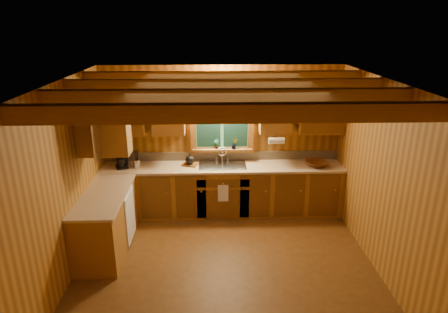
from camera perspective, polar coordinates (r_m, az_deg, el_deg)
name	(u,v)px	position (r m, az deg, el deg)	size (l,w,h in m)	color
room	(226,180)	(5.20, 0.29, -3.45)	(4.20, 4.20, 4.20)	brown
ceiling_beams	(226,91)	(4.87, 0.31, 9.57)	(4.20, 2.54, 0.18)	brown
base_cabinets	(194,198)	(6.74, -4.36, -6.07)	(4.20, 2.22, 0.86)	brown
countertop	(194,173)	(6.56, -4.34, -2.49)	(4.20, 2.24, 0.04)	tan
backsplash	(222,156)	(7.08, -0.29, 0.10)	(4.20, 0.02, 0.16)	tan
dishwasher_panel	(130,216)	(6.32, -13.55, -8.40)	(0.02, 0.60, 0.80)	white
upper_cabinets	(188,116)	(6.40, -5.27, 5.95)	(4.19, 1.77, 0.78)	brown
window	(222,127)	(6.90, -0.29, 4.35)	(1.12, 0.08, 1.00)	brown
window_sill	(222,150)	(6.97, -0.27, 1.00)	(1.06, 0.14, 0.04)	brown
wall_sconce	(222,92)	(6.64, -0.27, 9.38)	(0.45, 0.21, 0.17)	black
paper_towel_roll	(277,141)	(6.71, 7.68, 2.32)	(0.11, 0.11, 0.27)	white
dish_towel	(223,193)	(6.68, -0.13, -5.40)	(0.18, 0.01, 0.30)	white
sink	(223,168)	(6.86, -0.22, -1.67)	(0.82, 0.48, 0.43)	silver
coffee_maker	(122,158)	(6.94, -14.74, -0.23)	(0.19, 0.24, 0.33)	black
utensil_crock	(137,163)	(6.89, -12.65, -0.97)	(0.11, 0.11, 0.32)	silver
cutting_board	(190,165)	(6.87, -4.99, -1.19)	(0.26, 0.19, 0.02)	brown
teakettle	(190,160)	(6.84, -5.01, -0.50)	(0.15, 0.15, 0.19)	black
wicker_basket	(317,164)	(6.98, 13.44, -1.03)	(0.38, 0.38, 0.09)	#48230C
potted_plant_left	(216,144)	(6.93, -1.12, 1.85)	(0.09, 0.06, 0.18)	brown
potted_plant_right	(234,144)	(6.92, 1.53, 1.88)	(0.11, 0.09, 0.19)	brown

